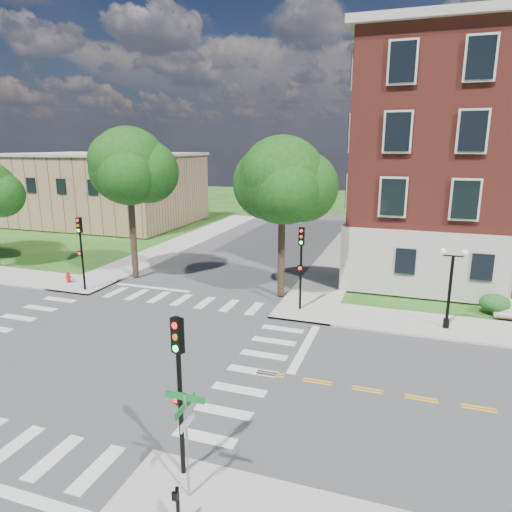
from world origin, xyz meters
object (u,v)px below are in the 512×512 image
(traffic_signal_nw, at_px, (81,244))
(fire_hydrant, at_px, (68,278))
(traffic_signal_ne, at_px, (301,258))
(traffic_signal_se, at_px, (179,377))
(push_button_post, at_px, (177,506))
(twin_lamp_west, at_px, (450,284))
(street_sign_pole, at_px, (186,425))

(traffic_signal_nw, xyz_separation_m, fire_hydrant, (-2.13, 0.98, -2.72))
(traffic_signal_ne, distance_m, fire_hydrant, 16.61)
(traffic_signal_se, xyz_separation_m, push_button_post, (0.83, -1.84, -2.39))
(traffic_signal_ne, distance_m, twin_lamp_west, 7.90)
(traffic_signal_ne, height_order, push_button_post, traffic_signal_ne)
(street_sign_pole, bearing_deg, push_button_post, -76.98)
(fire_hydrant, bearing_deg, traffic_signal_ne, 0.20)
(traffic_signal_se, xyz_separation_m, twin_lamp_west, (7.90, 14.12, -0.66))
(traffic_signal_se, height_order, traffic_signal_ne, same)
(traffic_signal_se, xyz_separation_m, street_sign_pole, (0.58, -0.76, -0.88))
(fire_hydrant, bearing_deg, street_sign_pole, -41.72)
(fire_hydrant, bearing_deg, traffic_signal_nw, -24.58)
(traffic_signal_ne, bearing_deg, twin_lamp_west, -1.98)
(traffic_signal_se, height_order, fire_hydrant, traffic_signal_se)
(traffic_signal_se, bearing_deg, twin_lamp_west, 60.77)
(traffic_signal_se, relative_size, street_sign_pole, 1.55)
(traffic_signal_ne, height_order, fire_hydrant, traffic_signal_ne)
(push_button_post, bearing_deg, traffic_signal_se, 114.35)
(traffic_signal_ne, xyz_separation_m, fire_hydrant, (-16.39, -0.06, -2.72))
(street_sign_pole, bearing_deg, traffic_signal_nw, 136.35)
(street_sign_pole, height_order, fire_hydrant, street_sign_pole)
(traffic_signal_se, relative_size, push_button_post, 4.00)
(traffic_signal_se, distance_m, push_button_post, 3.13)
(twin_lamp_west, bearing_deg, traffic_signal_nw, -178.03)
(street_sign_pole, xyz_separation_m, push_button_post, (0.25, -1.08, -1.51))
(traffic_signal_se, xyz_separation_m, traffic_signal_nw, (-14.22, 13.36, 0.00))
(traffic_signal_nw, distance_m, fire_hydrant, 3.59)
(traffic_signal_ne, relative_size, traffic_signal_nw, 1.00)
(push_button_post, bearing_deg, traffic_signal_ne, 92.82)
(traffic_signal_ne, distance_m, traffic_signal_nw, 14.29)
(twin_lamp_west, bearing_deg, traffic_signal_se, -119.23)
(traffic_signal_se, xyz_separation_m, fire_hydrant, (-16.36, 14.34, -2.72))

